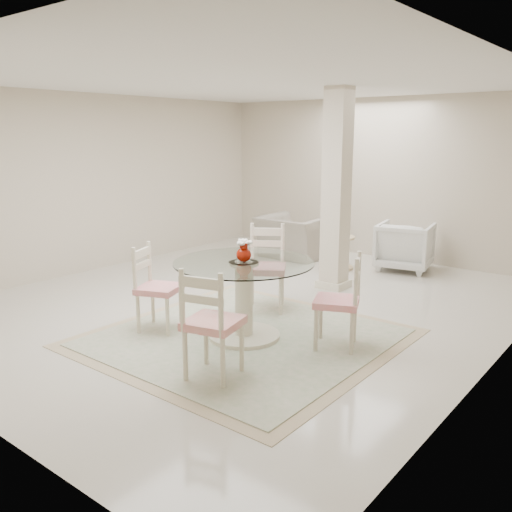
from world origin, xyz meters
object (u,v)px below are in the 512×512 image
Objects in this scene: column at (336,191)px; red_vase at (244,251)px; dining_chair_east at (344,294)px; side_table at (338,254)px; dining_chair_north at (266,261)px; dining_chair_west at (153,281)px; dining_table at (244,300)px; dining_chair_south at (209,316)px; recliner_taupe at (293,237)px; armchair_white at (405,246)px.

red_vase is (0.26, -2.27, -0.41)m from column.
dining_chair_east is 3.32m from side_table.
dining_chair_north is 1.43m from dining_chair_west.
dining_table is 1.29× the size of dining_chair_south.
recliner_taupe is (-2.71, 3.06, -0.20)m from dining_chair_east.
dining_chair_west is at bearing -156.45° from dining_table.
dining_chair_south is 4.80m from armchair_white.
column reaches higher than red_vase.
dining_chair_east is 3.54m from armchair_white.
recliner_taupe is (-2.17, 4.41, -0.23)m from dining_chair_south.
armchair_white is (0.35, 1.57, -0.97)m from column.
dining_chair_east is 1.45m from dining_chair_north.
dining_table is 0.52m from red_vase.
dining_chair_north is 1.04× the size of recliner_taupe.
column reaches higher than dining_table.
armchair_white is at bearing 169.79° from dining_chair_east.
red_vase is 0.21× the size of recliner_taupe.
dining_chair_north reaches higher than dining_chair_south.
armchair_white is at bearing 88.77° from dining_table.
recliner_taupe is at bearing 84.93° from dining_chair_north.
column is at bearing 96.64° from red_vase.
column reaches higher than side_table.
dining_chair_west is at bearing -156.49° from red_vase.
dining_chair_north is at bearing 117.82° from recliner_taupe.
column reaches higher than recliner_taupe.
dining_chair_north is at bearing -81.74° from side_table.
red_vase reaches higher than dining_chair_west.
dining_chair_south reaches higher than red_vase.
red_vase is 1.08m from dining_chair_south.
dining_chair_south reaches higher than armchair_white.
recliner_taupe is at bearing 117.09° from red_vase.
dining_chair_south is (-0.53, -1.35, 0.03)m from dining_chair_east.
armchair_white is at bearing -168.78° from recliner_taupe.
dining_chair_north reaches higher than dining_table.
armchair_white is (0.08, 3.85, -0.05)m from dining_table.
dining_chair_west is at bearing -104.02° from column.
dining_chair_east is at bearing -88.69° from dining_chair_west.
armchair_white is at bearing 77.58° from column.
dining_chair_west reaches higher than dining_table.
dining_chair_south is at bearing -45.72° from dining_chair_east.
red_vase is at bearing -98.78° from dining_chair_north.
red_vase reaches higher than side_table.
recliner_taupe is at bearing -162.62° from dining_chair_east.
dining_chair_north is (-1.35, 0.52, 0.04)m from dining_chair_east.
dining_chair_north reaches higher than red_vase.
dining_chair_north is (-0.42, 0.93, -0.34)m from red_vase.
dining_table is 1.35× the size of dining_chair_east.
dining_chair_west is (-0.67, -2.68, -0.80)m from column.
column is 3.27× the size of armchair_white.
dining_chair_west is 0.94× the size of dining_chair_south.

